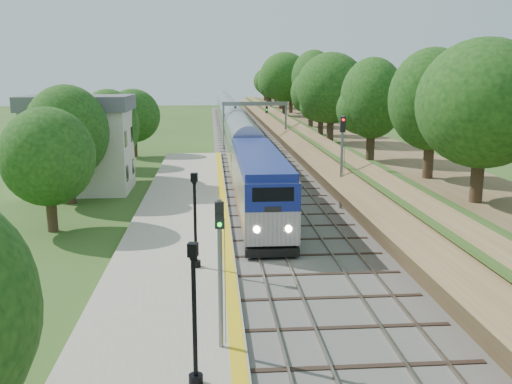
{
  "coord_description": "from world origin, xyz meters",
  "views": [
    {
      "loc": [
        -3.13,
        -18.2,
        9.81
      ],
      "look_at": [
        -0.5,
        15.15,
        2.8
      ],
      "focal_mm": 40.0,
      "sensor_mm": 36.0,
      "label": 1
    }
  ],
  "objects": [
    {
      "name": "signal_farside",
      "position": [
        6.2,
        21.71,
        4.24
      ],
      "size": [
        0.37,
        0.29,
        6.75
      ],
      "color": "slate",
      "rests_on": "ground"
    },
    {
      "name": "signal_gantry",
      "position": [
        2.47,
        54.99,
        4.82
      ],
      "size": [
        8.4,
        0.38,
        6.2
      ],
      "color": "slate",
      "rests_on": "ground"
    },
    {
      "name": "ground",
      "position": [
        0.0,
        0.0,
        0.0
      ],
      "size": [
        320.0,
        320.0,
        0.0
      ],
      "primitive_type": "plane",
      "color": "#2D4C19",
      "rests_on": "ground"
    },
    {
      "name": "station_building",
      "position": [
        -14.0,
        30.0,
        4.09
      ],
      "size": [
        8.6,
        6.6,
        8.0
      ],
      "color": "beige",
      "rests_on": "ground"
    },
    {
      "name": "yellow_stripe",
      "position": [
        -2.35,
        16.0,
        0.39
      ],
      "size": [
        0.55,
        68.0,
        0.01
      ],
      "primitive_type": "cube",
      "color": "gold",
      "rests_on": "platform"
    },
    {
      "name": "trackbed",
      "position": [
        2.0,
        60.0,
        0.07
      ],
      "size": [
        9.5,
        170.0,
        0.28
      ],
      "color": "#4C4944",
      "rests_on": "ground"
    },
    {
      "name": "signal_platform",
      "position": [
        -2.9,
        0.33,
        3.65
      ],
      "size": [
        0.31,
        0.25,
        5.31
      ],
      "color": "slate",
      "rests_on": "platform"
    },
    {
      "name": "platform",
      "position": [
        -5.2,
        16.0,
        0.19
      ],
      "size": [
        6.4,
        68.0,
        0.38
      ],
      "primitive_type": "cube",
      "color": "gray",
      "rests_on": "ground"
    },
    {
      "name": "embankment",
      "position": [
        10.35,
        60.0,
        1.95
      ],
      "size": [
        10.64,
        170.0,
        11.7
      ],
      "color": "brown",
      "rests_on": "ground"
    },
    {
      "name": "lamppost_far",
      "position": [
        -3.98,
        8.85,
        2.49
      ],
      "size": [
        0.47,
        0.47,
        4.72
      ],
      "color": "black",
      "rests_on": "platform"
    },
    {
      "name": "trees_behind_platform",
      "position": [
        -11.17,
        20.67,
        4.53
      ],
      "size": [
        7.82,
        53.32,
        7.21
      ],
      "color": "#332316",
      "rests_on": "ground"
    },
    {
      "name": "lamppost_mid",
      "position": [
        -3.72,
        -2.07,
        2.41
      ],
      "size": [
        0.45,
        0.45,
        4.54
      ],
      "color": "black",
      "rests_on": "platform"
    },
    {
      "name": "train",
      "position": [
        0.0,
        68.86,
        2.24
      ],
      "size": [
        2.97,
        119.14,
        4.37
      ],
      "color": "black",
      "rests_on": "trackbed"
    }
  ]
}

